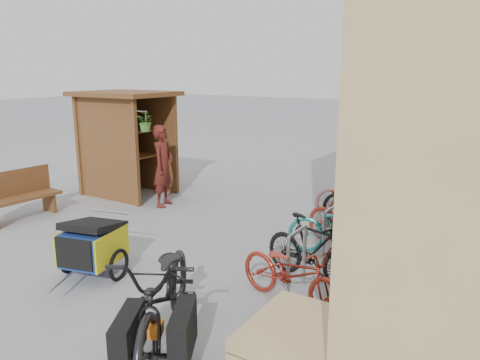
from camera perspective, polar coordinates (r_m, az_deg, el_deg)
The scene contains 17 objects.
ground at distance 7.60m, azimuth -9.31°, elevation -9.13°, with size 80.00×80.00×0.00m, color gray.
kiosk at distance 11.17m, azimuth -14.08°, elevation 6.09°, with size 2.49×1.65×2.40m.
bike_rack at distance 8.36m, azimuth 13.90°, elevation -3.52°, with size 0.05×5.35×0.86m.
pallet_stack at distance 4.98m, azimuth 7.33°, elevation -19.21°, with size 1.00×1.20×0.40m.
bench at distance 10.15m, azimuth -25.40°, elevation -1.60°, with size 0.56×1.55×0.97m.
shopping_carts at distance 12.04m, azimuth 23.12°, elevation 1.21°, with size 0.55×1.87×0.99m.
child_trailer at distance 6.98m, azimuth -17.53°, elevation -7.41°, with size 0.95×1.51×0.87m.
cargo_bike at distance 5.04m, azimuth -9.06°, elevation -13.86°, with size 1.79×2.38×1.20m.
person_kiosk at distance 10.10m, azimuth -9.35°, elevation 1.70°, with size 0.64×0.42×1.75m, color maroon.
bike_0 at distance 5.92m, azimuth 6.43°, elevation -11.22°, with size 0.57×1.64×0.86m, color maroon.
bike_1 at distance 6.53m, azimuth 8.78°, elevation -8.47°, with size 0.45×1.58×0.95m, color black.
bike_2 at distance 7.54m, azimuth 12.48°, elevation -5.75°, with size 0.61×1.74×0.92m, color #20827B.
bike_3 at distance 7.89m, azimuth 13.06°, elevation -4.83°, with size 0.44×1.56×0.94m, color maroon.
bike_4 at distance 8.70m, azimuth 15.71°, elevation -3.08°, with size 0.66×1.90×1.00m, color black.
bike_5 at distance 9.02m, azimuth 14.29°, elevation -2.26°, with size 0.49×1.74×1.05m, color #BE7B86.
bike_6 at distance 9.96m, azimuth 16.51°, elevation -1.08°, with size 0.66×1.90×1.00m, color silver.
bike_7 at distance 10.12m, azimuth 18.23°, elevation -1.11°, with size 0.45×1.59×0.95m, color #BE7B86.
Camera 1 is at (4.68, -5.26, 2.88)m, focal length 35.00 mm.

